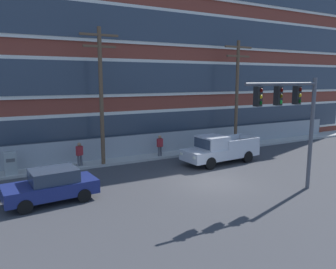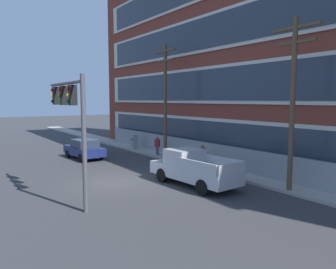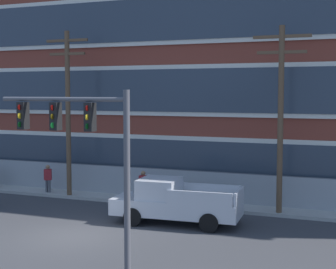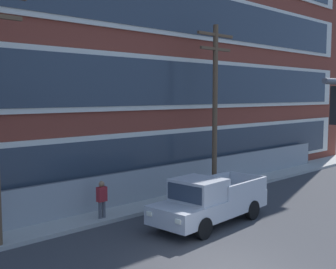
{
  "view_description": "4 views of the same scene",
  "coord_description": "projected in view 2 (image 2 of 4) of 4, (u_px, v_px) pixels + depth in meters",
  "views": [
    {
      "loc": [
        -10.53,
        -14.25,
        5.68
      ],
      "look_at": [
        -1.74,
        1.87,
        2.58
      ],
      "focal_mm": 35.0,
      "sensor_mm": 36.0,
      "label": 1
    },
    {
      "loc": [
        16.92,
        -7.89,
        4.72
      ],
      "look_at": [
        0.77,
        3.15,
        2.63
      ],
      "focal_mm": 35.0,
      "sensor_mm": 36.0,
      "label": 2
    },
    {
      "loc": [
        10.79,
        -17.23,
        5.69
      ],
      "look_at": [
        3.17,
        2.11,
        3.98
      ],
      "focal_mm": 55.0,
      "sensor_mm": 36.0,
      "label": 3
    },
    {
      "loc": [
        -9.55,
        -7.54,
        5.15
      ],
      "look_at": [
        2.54,
        5.13,
        3.52
      ],
      "focal_mm": 45.0,
      "sensor_mm": 36.0,
      "label": 4
    }
  ],
  "objects": [
    {
      "name": "chain_link_fence",
      "position": [
        229.0,
        158.0,
        21.7
      ],
      "size": [
        35.18,
        0.06,
        1.69
      ],
      "color": "gray",
      "rests_on": "ground"
    },
    {
      "name": "utility_pole_near_corner",
      "position": [
        165.0,
        97.0,
        25.28
      ],
      "size": [
        2.47,
        0.26,
        8.91
      ],
      "color": "brown",
      "rests_on": "ground"
    },
    {
      "name": "electrical_cabinet",
      "position": [
        134.0,
        143.0,
        30.37
      ],
      "size": [
        0.67,
        0.48,
        1.5
      ],
      "color": "#939993",
      "rests_on": "ground"
    },
    {
      "name": "utility_pole_midblock",
      "position": [
        293.0,
        97.0,
        16.11
      ],
      "size": [
        2.61,
        0.26,
        8.68
      ],
      "color": "brown",
      "rests_on": "ground"
    },
    {
      "name": "pickup_truck_silver",
      "position": [
        192.0,
        168.0,
        18.08
      ],
      "size": [
        5.7,
        2.36,
        1.94
      ],
      "color": "#B2B5BA",
      "rests_on": "ground"
    },
    {
      "name": "ground_plane",
      "position": [
        115.0,
        182.0,
        18.82
      ],
      "size": [
        160.0,
        160.0,
        0.0
      ],
      "primitive_type": "plane",
      "color": "#38383A"
    },
    {
      "name": "traffic_signal_mast",
      "position": [
        72.0,
        112.0,
        14.58
      ],
      "size": [
        4.66,
        0.43,
        5.77
      ],
      "color": "#4C4C51",
      "rests_on": "ground"
    },
    {
      "name": "pedestrian_near_cabinet",
      "position": [
        203.0,
        155.0,
        22.27
      ],
      "size": [
        0.4,
        0.25,
        1.69
      ],
      "color": "#4C4C51",
      "rests_on": "ground"
    },
    {
      "name": "sidewalk_building_side",
      "position": [
        208.0,
        167.0,
        22.78
      ],
      "size": [
        80.0,
        2.09,
        0.16
      ],
      "primitive_type": "cube",
      "color": "#9E9B93",
      "rests_on": "ground"
    },
    {
      "name": "brick_mill_building",
      "position": [
        302.0,
        29.0,
        22.32
      ],
      "size": [
        44.04,
        9.61,
        19.04
      ],
      "color": "brown",
      "rests_on": "ground"
    },
    {
      "name": "sedan_navy",
      "position": [
        84.0,
        149.0,
        26.22
      ],
      "size": [
        4.26,
        2.14,
        1.56
      ],
      "color": "navy",
      "rests_on": "ground"
    },
    {
      "name": "pedestrian_by_fence",
      "position": [
        157.0,
        145.0,
        27.04
      ],
      "size": [
        0.46,
        0.39,
        1.69
      ],
      "color": "#4C4C51",
      "rests_on": "ground"
    }
  ]
}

